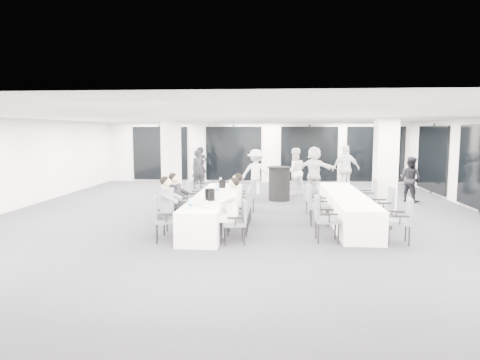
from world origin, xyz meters
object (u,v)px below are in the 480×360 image
Objects in this scene: chair_side_right_far at (369,194)px; standing_guest_h at (410,176)px; banquet_table_main at (213,209)px; chair_side_left_near at (323,216)px; chair_main_left_second at (171,210)px; chair_main_right_far at (248,195)px; standing_guest_d at (346,166)px; chair_main_left_near at (162,216)px; standing_guest_f at (314,166)px; chair_side_left_far at (312,198)px; standing_guest_b at (294,169)px; standing_guest_a at (198,167)px; standing_guest_c at (256,169)px; ice_bucket_near at (210,195)px; ice_bucket_far at (222,184)px; chair_main_left_mid at (179,204)px; standing_guest_g at (200,163)px; chair_side_left_mid at (316,203)px; cocktail_table at (279,183)px; standing_guest_e at (387,169)px; chair_side_right_near at (402,218)px; chair_main_left_fourth at (185,199)px; chair_main_right_second at (241,210)px; chair_main_right_mid at (244,204)px; banquet_table_side at (346,208)px; chair_side_right_mid at (385,205)px; chair_main_right_fourth at (246,201)px; chair_main_left_far at (193,195)px; chair_main_right_near at (238,219)px.

standing_guest_h reaches higher than chair_side_right_far.
banquet_table_main is 4.96× the size of chair_side_left_near.
banquet_table_main is 1.44m from chair_main_left_second.
banquet_table_main is 5.34× the size of chair_main_right_far.
chair_main_left_second is at bearing 41.62° from standing_guest_d.
chair_main_left_near is 8.95m from standing_guest_f.
standing_guest_b is (-0.35, 3.61, 0.51)m from chair_side_left_far.
chair_side_right_far is 7.81m from standing_guest_a.
standing_guest_c reaches higher than chair_main_right_far.
chair_side_left_far is 3.09× the size of ice_bucket_near.
chair_main_left_mid is at bearing -118.14° from ice_bucket_far.
standing_guest_g is (-1.76, 8.20, 0.58)m from banquet_table_main.
standing_guest_b is (-0.33, 5.02, 0.43)m from chair_side_left_mid.
chair_main_left_near is 1.15× the size of chair_side_left_far.
cocktail_table is 1.16× the size of chair_side_left_mid.
standing_guest_e reaches higher than chair_side_left_mid.
chair_main_left_fourth is at bearing 74.89° from chair_side_right_near.
ice_bucket_near is (-2.63, -2.28, 0.40)m from chair_side_left_far.
chair_main_left_near reaches higher than ice_bucket_far.
cocktail_table is 1.16× the size of chair_main_right_second.
cocktail_table is 0.61× the size of standing_guest_g.
chair_side_right_far is at bearing 77.53° from standing_guest_d.
chair_main_left_fourth is 1.04× the size of chair_main_right_mid.
banquet_table_side is 2.45× the size of standing_guest_f.
chair_main_right_far is 3.89m from chair_side_right_mid.
chair_side_left_mid is at bearing 51.78° from chair_side_right_near.
chair_main_right_fourth is 0.89× the size of chair_side_left_near.
standing_guest_f is (4.00, 6.34, 0.46)m from chair_main_left_mid.
chair_side_right_near is (2.58, -5.52, -0.03)m from cocktail_table.
ice_bucket_far reaches higher than chair_main_right_mid.
chair_main_left_second is 0.51× the size of standing_guest_c.
standing_guest_c is 0.92× the size of standing_guest_d.
chair_main_left_mid is 1.04× the size of chair_main_right_far.
chair_main_left_second is 0.90m from chair_main_left_mid.
chair_main_right_far is at bearing 94.87° from standing_guest_c.
chair_side_right_near reaches higher than ice_bucket_far.
standing_guest_d reaches higher than ice_bucket_far.
chair_main_left_far reaches higher than chair_main_right_fourth.
chair_main_left_fourth is 0.99× the size of chair_side_left_near.
chair_side_left_near is (1.84, -1.44, 0.03)m from chair_main_right_mid.
chair_main_left_near reaches higher than chair_main_left_far.
chair_main_left_second is at bearing 53.76° from chair_main_right_near.
cocktail_table is 2.99m from ice_bucket_far.
chair_main_left_far is at bearing 72.78° from standing_guest_f.
chair_main_left_fourth is at bearing 152.21° from banquet_table_main.
chair_side_right_mid is at bearing 78.01° from chair_main_left_mid.
standing_guest_g reaches higher than chair_main_left_mid.
chair_main_right_fourth is (-0.94, -3.35, -0.08)m from cocktail_table.
banquet_table_side is 2.27m from chair_side_right_near.
chair_main_right_far is 0.92× the size of chair_side_right_far.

